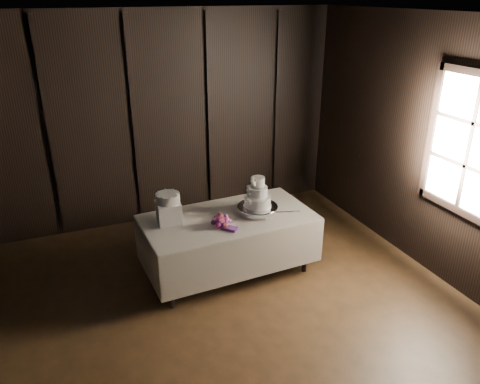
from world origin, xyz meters
name	(u,v)px	position (x,y,z in m)	size (l,w,h in m)	color
room	(222,235)	(0.00, 0.00, 1.50)	(6.08, 7.08, 3.08)	black
window	(470,145)	(2.97, 0.50, 1.70)	(0.06, 1.16, 1.56)	black
display_table	(228,242)	(0.69, 1.67, 0.42)	(2.04, 1.14, 0.76)	beige
cake_stand	(258,209)	(1.05, 1.63, 0.81)	(0.48, 0.48, 0.09)	silver
wedding_cake	(256,196)	(1.02, 1.61, 1.00)	(0.35, 0.31, 0.37)	white
bouquet	(221,221)	(0.53, 1.48, 0.82)	(0.28, 0.38, 0.18)	#D85278
box_pedestal	(169,213)	(0.01, 1.78, 0.89)	(0.26, 0.26, 0.25)	white
small_cake	(168,198)	(0.01, 1.78, 1.06)	(0.27, 0.27, 0.11)	white
cake_knife	(281,212)	(1.31, 1.53, 0.77)	(0.37, 0.02, 0.01)	silver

